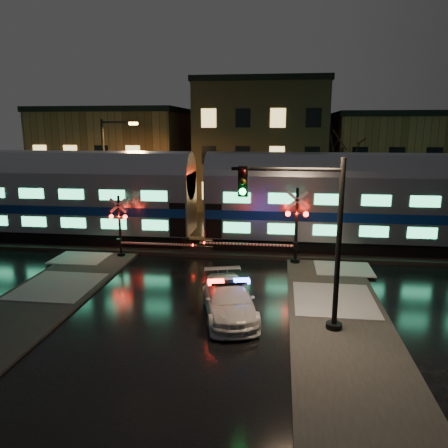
{
  "coord_description": "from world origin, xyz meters",
  "views": [
    {
      "loc": [
        4.02,
        -21.64,
        7.59
      ],
      "look_at": [
        0.85,
        2.5,
        2.2
      ],
      "focal_mm": 35.0,
      "sensor_mm": 36.0,
      "label": 1
    }
  ],
  "objects_px": {
    "police_car": "(229,300)",
    "traffic_light": "(310,242)",
    "crossing_signal_left": "(125,233)",
    "streetlight": "(108,168)",
    "crossing_signal_right": "(290,233)"
  },
  "relations": [
    {
      "from": "crossing_signal_right",
      "to": "streetlight",
      "type": "distance_m",
      "value": 15.04
    },
    {
      "from": "traffic_light",
      "to": "crossing_signal_left",
      "type": "bearing_deg",
      "value": 140.86
    },
    {
      "from": "traffic_light",
      "to": "police_car",
      "type": "bearing_deg",
      "value": 163.85
    },
    {
      "from": "police_car",
      "to": "streetlight",
      "type": "bearing_deg",
      "value": 112.81
    },
    {
      "from": "crossing_signal_right",
      "to": "traffic_light",
      "type": "xyz_separation_m",
      "value": [
        0.56,
        -8.21,
        1.69
      ]
    },
    {
      "from": "crossing_signal_left",
      "to": "streetlight",
      "type": "distance_m",
      "value": 8.24
    },
    {
      "from": "police_car",
      "to": "streetlight",
      "type": "relative_size",
      "value": 0.63
    },
    {
      "from": "police_car",
      "to": "crossing_signal_right",
      "type": "bearing_deg",
      "value": 56.45
    },
    {
      "from": "crossing_signal_right",
      "to": "crossing_signal_left",
      "type": "height_order",
      "value": "crossing_signal_right"
    },
    {
      "from": "crossing_signal_left",
      "to": "streetlight",
      "type": "height_order",
      "value": "streetlight"
    },
    {
      "from": "police_car",
      "to": "crossing_signal_left",
      "type": "bearing_deg",
      "value": 119.5
    },
    {
      "from": "police_car",
      "to": "traffic_light",
      "type": "xyz_separation_m",
      "value": [
        3.11,
        -0.89,
        2.79
      ]
    },
    {
      "from": "crossing_signal_right",
      "to": "crossing_signal_left",
      "type": "relative_size",
      "value": 1.17
    },
    {
      "from": "crossing_signal_right",
      "to": "crossing_signal_left",
      "type": "distance_m",
      "value": 9.56
    },
    {
      "from": "police_car",
      "to": "traffic_light",
      "type": "bearing_deg",
      "value": -30.34
    }
  ]
}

